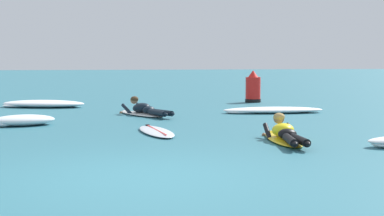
# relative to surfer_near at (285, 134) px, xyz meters

# --- Properties ---
(ground_plane) EXTENTS (120.00, 120.00, 0.00)m
(ground_plane) POSITION_rel_surfer_near_xyz_m (-2.88, 7.25, -0.14)
(ground_plane) COLOR #2D6B7A
(surfer_near) EXTENTS (0.73, 2.51, 0.53)m
(surfer_near) POSITION_rel_surfer_near_xyz_m (0.00, 0.00, 0.00)
(surfer_near) COLOR yellow
(surfer_near) RESTS_ON ground
(surfer_far) EXTENTS (1.43, 2.39, 0.54)m
(surfer_far) POSITION_rel_surfer_near_xyz_m (-2.10, 5.48, -0.00)
(surfer_far) COLOR white
(surfer_far) RESTS_ON ground
(drifting_surfboard) EXTENTS (0.80, 2.16, 0.16)m
(drifting_surfboard) POSITION_rel_surfer_near_xyz_m (-2.18, 1.70, -0.10)
(drifting_surfboard) COLOR silver
(drifting_surfboard) RESTS_ON ground
(whitewater_mid_left) EXTENTS (2.78, 1.71, 0.23)m
(whitewater_mid_left) POSITION_rel_surfer_near_xyz_m (-4.95, 8.71, -0.03)
(whitewater_mid_left) COLOR white
(whitewater_mid_left) RESTS_ON ground
(whitewater_back) EXTENTS (1.59, 1.12, 0.25)m
(whitewater_back) POSITION_rel_surfer_near_xyz_m (-5.03, 3.56, -0.02)
(whitewater_back) COLOR white
(whitewater_back) RESTS_ON ground
(whitewater_far_band) EXTENTS (2.87, 0.98, 0.17)m
(whitewater_far_band) POSITION_rel_surfer_near_xyz_m (1.52, 5.64, -0.06)
(whitewater_far_band) COLOR white
(whitewater_far_band) RESTS_ON ground
(channel_marker_buoy) EXTENTS (0.54, 0.54, 1.11)m
(channel_marker_buoy) POSITION_rel_surfer_near_xyz_m (2.04, 9.71, 0.31)
(channel_marker_buoy) COLOR red
(channel_marker_buoy) RESTS_ON ground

